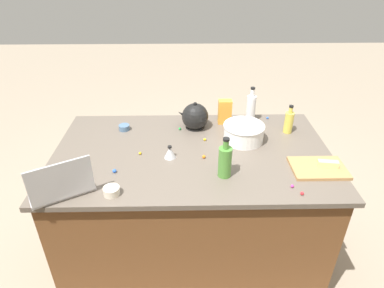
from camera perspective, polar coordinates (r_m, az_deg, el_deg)
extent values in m
plane|color=gray|center=(2.62, 0.00, -18.06)|extent=(12.00, 12.00, 0.00)
cube|color=brown|center=(2.31, 0.00, -11.00)|extent=(1.61, 0.92, 0.87)
cube|color=#60564C|center=(2.04, 0.00, -1.57)|extent=(1.67, 0.98, 0.03)
cube|color=#B7B7BC|center=(1.86, -21.49, -6.76)|extent=(0.38, 0.34, 0.02)
cube|color=black|center=(1.86, -21.61, -6.33)|extent=(0.31, 0.27, 0.00)
cube|color=#B7B7BC|center=(1.70, -21.42, -5.97)|extent=(0.27, 0.15, 0.20)
cube|color=silver|center=(1.71, -21.46, -5.86)|extent=(0.24, 0.13, 0.18)
cylinder|color=white|center=(2.13, 8.78, 1.85)|extent=(0.25, 0.25, 0.11)
cylinder|color=black|center=(2.13, 8.79, 1.97)|extent=(0.20, 0.20, 0.09)
torus|color=white|center=(2.11, 8.89, 3.11)|extent=(0.26, 0.26, 0.01)
cylinder|color=#4C8C38|center=(1.78, 5.62, -3.11)|extent=(0.07, 0.07, 0.17)
cylinder|color=#4C8C38|center=(1.72, 5.81, -0.07)|extent=(0.03, 0.03, 0.05)
cylinder|color=black|center=(1.71, 5.86, 0.80)|extent=(0.03, 0.03, 0.01)
cylinder|color=#DBC64C|center=(2.29, 16.14, 3.52)|extent=(0.06, 0.06, 0.14)
cylinder|color=#DBC64C|center=(2.25, 16.47, 5.57)|extent=(0.02, 0.02, 0.04)
cylinder|color=black|center=(2.24, 16.57, 6.16)|extent=(0.03, 0.03, 0.01)
cylinder|color=white|center=(2.37, 10.00, 5.95)|extent=(0.06, 0.06, 0.19)
cylinder|color=white|center=(2.33, 10.27, 8.60)|extent=(0.03, 0.03, 0.05)
cylinder|color=black|center=(2.31, 10.34, 9.34)|extent=(0.03, 0.03, 0.01)
cylinder|color=black|center=(2.29, 0.52, 3.01)|extent=(0.13, 0.13, 0.01)
sphere|color=black|center=(2.25, 0.53, 4.70)|extent=(0.18, 0.18, 0.18)
cone|color=black|center=(2.25, -1.66, 5.09)|extent=(0.08, 0.03, 0.07)
sphere|color=black|center=(2.21, 0.54, 6.85)|extent=(0.02, 0.02, 0.02)
cube|color=#AD7F4C|center=(1.99, 20.71, -3.84)|extent=(0.30, 0.22, 0.02)
cube|color=#F4E58C|center=(2.00, 22.14, -3.16)|extent=(0.11, 0.05, 0.04)
cylinder|color=slate|center=(2.30, -11.47, 2.78)|extent=(0.07, 0.07, 0.04)
cylinder|color=beige|center=(1.73, -13.54, -7.79)|extent=(0.08, 0.08, 0.04)
cone|color=#B2B2B7|center=(1.95, -3.79, -1.42)|extent=(0.07, 0.07, 0.07)
cylinder|color=black|center=(1.94, -3.83, -0.49)|extent=(0.02, 0.02, 0.01)
cube|color=gold|center=(2.32, 5.61, 5.48)|extent=(0.09, 0.06, 0.17)
sphere|color=blue|center=(2.46, 12.73, 4.36)|extent=(0.02, 0.02, 0.02)
sphere|color=yellow|center=(2.13, 2.18, 0.77)|extent=(0.02, 0.02, 0.02)
sphere|color=#CC3399|center=(1.81, 16.71, -6.88)|extent=(0.02, 0.02, 0.02)
sphere|color=green|center=(2.26, -2.10, 2.62)|extent=(0.02, 0.02, 0.02)
sphere|color=orange|center=(1.96, 2.04, -2.17)|extent=(0.02, 0.02, 0.02)
sphere|color=yellow|center=(2.02, -8.84, -1.55)|extent=(0.02, 0.02, 0.02)
sphere|color=blue|center=(1.89, -13.07, -4.49)|extent=(0.02, 0.02, 0.02)
sphere|color=red|center=(1.78, 18.26, -8.00)|extent=(0.02, 0.02, 0.02)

